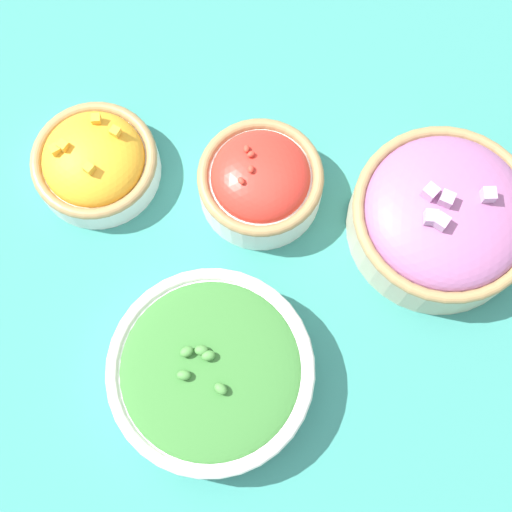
% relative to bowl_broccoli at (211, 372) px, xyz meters
% --- Properties ---
extents(ground_plane, '(3.00, 3.00, 0.00)m').
position_rel_bowl_broccoli_xyz_m(ground_plane, '(0.01, 0.13, -0.03)').
color(ground_plane, '#337F75').
extents(bowl_broccoli, '(0.20, 0.20, 0.07)m').
position_rel_bowl_broccoli_xyz_m(bowl_broccoli, '(0.00, 0.00, 0.00)').
color(bowl_broccoli, white).
rests_on(bowl_broccoli, ground_plane).
extents(bowl_squash, '(0.13, 0.13, 0.07)m').
position_rel_bowl_broccoli_xyz_m(bowl_squash, '(-0.19, 0.18, -0.01)').
color(bowl_squash, silver).
rests_on(bowl_squash, ground_plane).
extents(bowl_red_onion, '(0.19, 0.19, 0.09)m').
position_rel_bowl_broccoli_xyz_m(bowl_red_onion, '(0.18, 0.22, 0.01)').
color(bowl_red_onion, beige).
rests_on(bowl_red_onion, ground_plane).
extents(bowl_cherry_tomatoes, '(0.13, 0.13, 0.08)m').
position_rel_bowl_broccoli_xyz_m(bowl_cherry_tomatoes, '(-0.01, 0.20, 0.00)').
color(bowl_cherry_tomatoes, silver).
rests_on(bowl_cherry_tomatoes, ground_plane).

